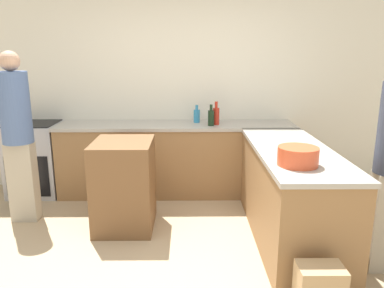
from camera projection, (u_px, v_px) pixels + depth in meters
ground_plane at (170, 272)px, 3.09m from camera, size 14.00×14.00×0.00m
wall_back at (177, 85)px, 4.84m from camera, size 8.00×0.06×2.70m
counter_back at (177, 159)px, 4.75m from camera, size 2.93×0.62×0.90m
counter_peninsula at (290, 194)px, 3.56m from camera, size 0.69×1.90×0.90m
range_oven at (36, 159)px, 4.73m from camera, size 0.62×0.59×0.91m
island_table at (124, 185)px, 3.81m from camera, size 0.58×0.67×0.91m
mixing_bowl at (298, 156)px, 2.93m from camera, size 0.32×0.32×0.15m
dish_soap_bottle at (197, 116)px, 4.71m from camera, size 0.08×0.08×0.22m
wine_bottle_dark at (211, 117)px, 4.50m from camera, size 0.08×0.08×0.26m
hot_sauce_bottle at (216, 115)px, 4.56m from camera, size 0.08×0.08×0.28m
person_by_range at (17, 131)px, 3.83m from camera, size 0.30×0.30×1.78m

